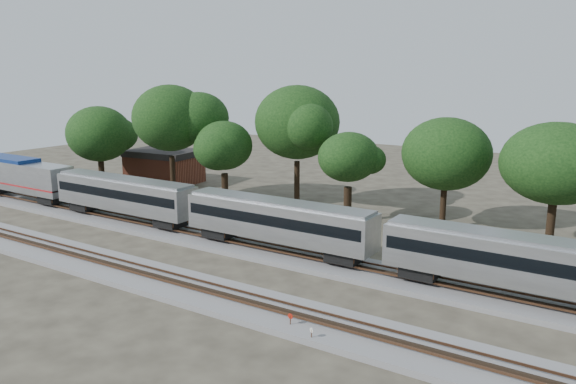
# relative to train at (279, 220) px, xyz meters

# --- Properties ---
(ground) EXTENTS (160.00, 160.00, 0.00)m
(ground) POSITION_rel_train_xyz_m (0.88, -6.00, -3.22)
(ground) COLOR #383328
(ground) RESTS_ON ground
(track_far) EXTENTS (160.00, 5.00, 0.73)m
(track_far) POSITION_rel_train_xyz_m (0.88, 0.00, -3.01)
(track_far) COLOR slate
(track_far) RESTS_ON ground
(track_near) EXTENTS (160.00, 5.00, 0.73)m
(track_near) POSITION_rel_train_xyz_m (0.88, -10.00, -3.01)
(track_near) COLOR slate
(track_near) RESTS_ON ground
(train) EXTENTS (90.83, 3.13, 4.62)m
(train) POSITION_rel_train_xyz_m (0.00, 0.00, 0.00)
(train) COLOR silver
(train) RESTS_ON ground
(switch_stand_red) EXTENTS (0.35, 0.07, 1.10)m
(switch_stand_red) POSITION_rel_train_xyz_m (8.32, -11.35, -2.52)
(switch_stand_red) COLOR #512D19
(switch_stand_red) RESTS_ON ground
(switch_stand_white) EXTENTS (0.30, 0.16, 0.99)m
(switch_stand_white) POSITION_rel_train_xyz_m (10.25, -12.12, -2.59)
(switch_stand_white) COLOR #512D19
(switch_stand_white) RESTS_ON ground
(switch_lever) EXTENTS (0.52, 0.34, 0.30)m
(switch_lever) POSITION_rel_train_xyz_m (8.19, -11.84, -3.07)
(switch_lever) COLOR #512D19
(switch_lever) RESTS_ON ground
(brick_building) EXTENTS (10.23, 7.69, 4.62)m
(brick_building) POSITION_rel_train_xyz_m (-31.54, 18.21, -0.89)
(brick_building) COLOR brown
(brick_building) RESTS_ON ground
(tree_0) EXTENTS (7.54, 7.54, 10.63)m
(tree_0) POSITION_rel_train_xyz_m (-34.97, 10.16, 4.18)
(tree_0) COLOR black
(tree_0) RESTS_ON ground
(tree_1) EXTENTS (10.12, 10.12, 14.26)m
(tree_1) POSITION_rel_train_xyz_m (-22.91, 11.01, 6.72)
(tree_1) COLOR black
(tree_1) RESTS_ON ground
(tree_2) EXTENTS (7.21, 7.21, 10.17)m
(tree_2) POSITION_rel_train_xyz_m (-15.45, 11.83, 3.86)
(tree_2) COLOR black
(tree_2) RESTS_ON ground
(tree_3) EXTENTS (9.88, 9.88, 13.94)m
(tree_3) POSITION_rel_train_xyz_m (-8.46, 16.48, 6.49)
(tree_3) COLOR black
(tree_3) RESTS_ON ground
(tree_4) EXTENTS (6.94, 6.94, 9.79)m
(tree_4) POSITION_rel_train_xyz_m (-0.23, 13.25, 3.59)
(tree_4) COLOR black
(tree_4) RESTS_ON ground
(tree_5) EXTENTS (7.61, 7.61, 10.73)m
(tree_5) POSITION_rel_train_xyz_m (8.88, 16.32, 4.25)
(tree_5) COLOR black
(tree_5) RESTS_ON ground
(tree_6) EXTENTS (7.79, 7.79, 10.99)m
(tree_6) POSITION_rel_train_xyz_m (19.02, 14.65, 4.43)
(tree_6) COLOR black
(tree_6) RESTS_ON ground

